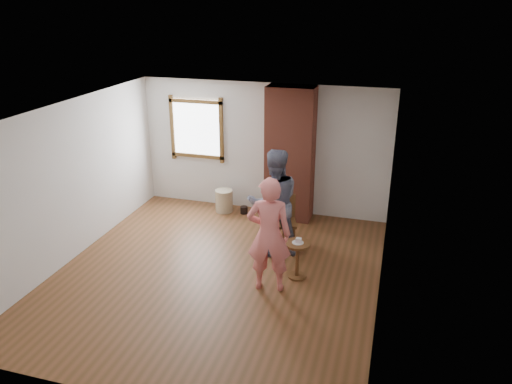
# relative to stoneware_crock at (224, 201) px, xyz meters

# --- Properties ---
(ground) EXTENTS (5.50, 5.50, 0.00)m
(ground) POSITION_rel_stoneware_crock_xyz_m (0.73, -2.40, -0.23)
(ground) COLOR brown
(ground) RESTS_ON ground
(room_shell) EXTENTS (5.04, 5.52, 2.62)m
(room_shell) POSITION_rel_stoneware_crock_xyz_m (0.67, -1.79, 1.58)
(room_shell) COLOR silver
(room_shell) RESTS_ON ground
(brick_chimney) EXTENTS (0.90, 0.50, 2.60)m
(brick_chimney) POSITION_rel_stoneware_crock_xyz_m (1.33, 0.10, 1.07)
(brick_chimney) COLOR #9C4A37
(brick_chimney) RESTS_ON ground
(stoneware_crock) EXTENTS (0.42, 0.42, 0.46)m
(stoneware_crock) POSITION_rel_stoneware_crock_xyz_m (0.00, 0.00, 0.00)
(stoneware_crock) COLOR #C0B18B
(stoneware_crock) RESTS_ON ground
(dark_pot) EXTENTS (0.16, 0.16, 0.15)m
(dark_pot) POSITION_rel_stoneware_crock_xyz_m (0.43, 0.00, -0.15)
(dark_pot) COLOR black
(dark_pot) RESTS_ON ground
(dining_chair_left) EXTENTS (0.39, 0.39, 0.80)m
(dining_chair_left) POSITION_rel_stoneware_crock_xyz_m (1.36, -0.86, 0.22)
(dining_chair_left) COLOR brown
(dining_chair_left) RESTS_ON ground
(dining_chair_right) EXTENTS (0.53, 0.53, 0.92)m
(dining_chair_right) POSITION_rel_stoneware_crock_xyz_m (1.50, -1.11, 0.29)
(dining_chair_right) COLOR brown
(dining_chair_right) RESTS_ON ground
(side_table) EXTENTS (0.40, 0.40, 0.60)m
(side_table) POSITION_rel_stoneware_crock_xyz_m (1.97, -2.12, 0.18)
(side_table) COLOR brown
(side_table) RESTS_ON ground
(cake_plate) EXTENTS (0.18, 0.18, 0.01)m
(cake_plate) POSITION_rel_stoneware_crock_xyz_m (1.97, -2.12, 0.38)
(cake_plate) COLOR white
(cake_plate) RESTS_ON side_table
(cake_slice) EXTENTS (0.08, 0.07, 0.06)m
(cake_slice) POSITION_rel_stoneware_crock_xyz_m (1.98, -2.12, 0.41)
(cake_slice) COLOR white
(cake_slice) RESTS_ON cake_plate
(man) EXTENTS (1.10, 1.00, 1.84)m
(man) POSITION_rel_stoneware_crock_xyz_m (1.40, -1.42, 0.69)
(man) COLOR #15193A
(man) RESTS_ON ground
(person_pink) EXTENTS (0.71, 0.53, 1.78)m
(person_pink) POSITION_rel_stoneware_crock_xyz_m (1.62, -2.54, 0.66)
(person_pink) COLOR #F07A78
(person_pink) RESTS_ON ground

